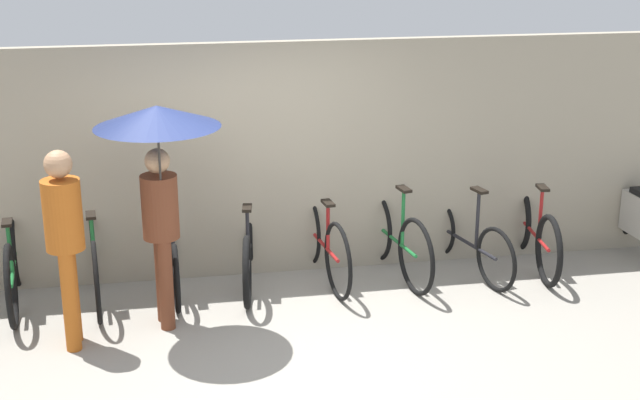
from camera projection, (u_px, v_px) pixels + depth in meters
The scene contains 12 objects.
ground_plane at pixel (270, 358), 7.43m from camera, with size 30.00×30.00×0.00m, color gray.
back_wall at pixel (244, 162), 8.84m from camera, with size 15.18×0.12×2.36m.
parked_bicycle_1 at pixel (13, 265), 8.34m from camera, with size 0.44×1.77×1.01m.
parked_bicycle_2 at pixel (94, 259), 8.46m from camera, with size 0.44×1.79×1.10m.
parked_bicycle_3 at pixel (173, 256), 8.68m from camera, with size 0.44×1.66×0.96m.
parked_bicycle_4 at pixel (249, 250), 8.80m from camera, with size 0.44×1.75×1.08m.
parked_bicycle_5 at pixel (323, 242), 8.91m from camera, with size 0.44×1.72×0.99m.
parked_bicycle_6 at pixel (395, 238), 9.01m from camera, with size 0.47×1.71×1.03m.
parked_bicycle_7 at pixel (465, 239), 9.12m from camera, with size 0.58×1.68×1.04m.
parked_bicycle_8 at pixel (533, 231), 9.25m from camera, with size 0.44×1.74×1.09m.
pedestrian_leading at pixel (65, 234), 7.35m from camera, with size 0.32×0.32×1.73m.
pedestrian_center at pixel (158, 153), 7.46m from camera, with size 1.05×1.05×2.04m.
Camera 1 is at (-0.77, -6.62, 3.57)m, focal length 50.00 mm.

